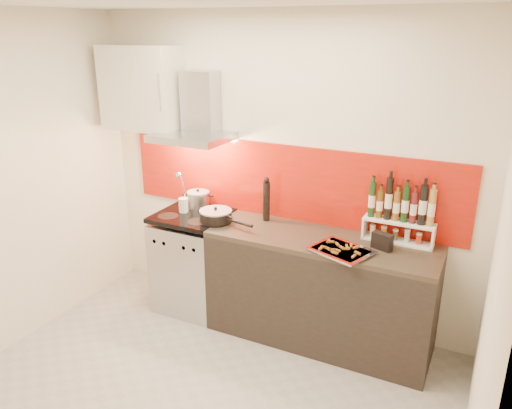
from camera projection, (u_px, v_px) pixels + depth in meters
The scene contains 15 objects.
floor at pixel (195, 401), 3.46m from camera, with size 3.40×3.40×0.00m, color #9E9991.
back_wall at pixel (280, 172), 4.21m from camera, with size 3.40×0.02×2.60m, color silver.
right_wall at pixel (493, 290), 2.31m from camera, with size 0.02×2.80×2.60m, color silver.
backsplash at pixel (284, 182), 4.20m from camera, with size 3.00×0.02×0.64m, color maroon.
range_stove at pixel (194, 262), 4.53m from camera, with size 0.60×0.60×0.91m.
counter at pixel (320, 290), 4.03m from camera, with size 1.80×0.60×0.90m.
range_hood at pixel (197, 116), 4.21m from camera, with size 0.62×0.50×0.61m.
upper_cabinet at pixel (142, 88), 4.36m from camera, with size 0.70×0.35×0.72m, color beige.
stock_pot at pixel (198, 199), 4.50m from camera, with size 0.20×0.20×0.17m.
saute_pan at pixel (216, 216), 4.18m from camera, with size 0.53×0.27×0.13m.
utensil_jar at pixel (183, 201), 4.36m from camera, with size 0.08×0.12×0.39m.
pepper_mill at pixel (266, 200), 4.19m from camera, with size 0.06×0.06×0.38m.
step_shelf at pixel (401, 215), 3.74m from camera, with size 0.53×0.15×0.50m.
caddy_box at pixel (382, 242), 3.67m from camera, with size 0.15×0.07×0.13m, color black.
baking_tray at pixel (341, 250), 3.64m from camera, with size 0.51×0.45×0.03m.
Camera 1 is at (1.62, -2.32, 2.45)m, focal length 35.00 mm.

